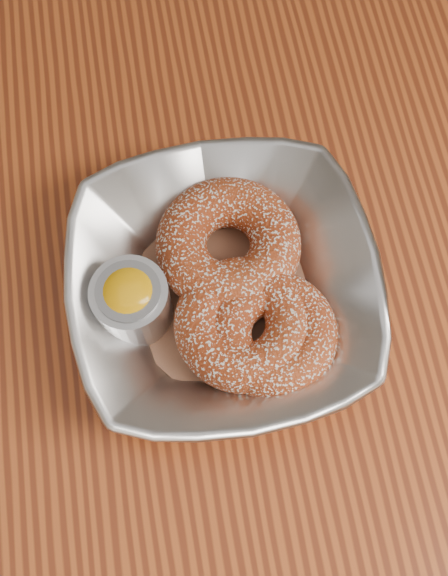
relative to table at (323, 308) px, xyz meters
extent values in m
plane|color=#565659|center=(0.00, 0.00, -0.65)|extent=(4.00, 4.00, 0.00)
cube|color=brown|center=(0.00, 0.00, 0.08)|extent=(1.20, 0.80, 0.04)
imported|color=#B6B9BD|center=(-0.10, -0.01, 0.13)|extent=(0.23, 0.23, 0.06)
cube|color=brown|center=(-0.10, -0.01, 0.11)|extent=(0.20, 0.20, 0.00)
torus|color=maroon|center=(-0.09, 0.02, 0.13)|extent=(0.14, 0.14, 0.04)
torus|color=maroon|center=(-0.09, -0.04, 0.13)|extent=(0.14, 0.14, 0.04)
torus|color=maroon|center=(-0.07, -0.05, 0.13)|extent=(0.11, 0.11, 0.03)
cylinder|color=#B6B9BD|center=(-0.16, -0.01, 0.13)|extent=(0.06, 0.06, 0.05)
cylinder|color=gray|center=(-0.16, -0.01, 0.13)|extent=(0.05, 0.05, 0.04)
ellipsoid|color=#F8A807|center=(-0.16, -0.01, 0.15)|extent=(0.04, 0.04, 0.03)
camera|label=1|loc=(-0.12, -0.18, 0.59)|focal=42.00mm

